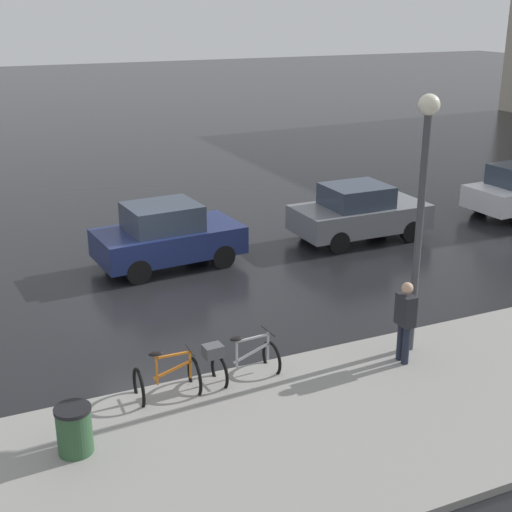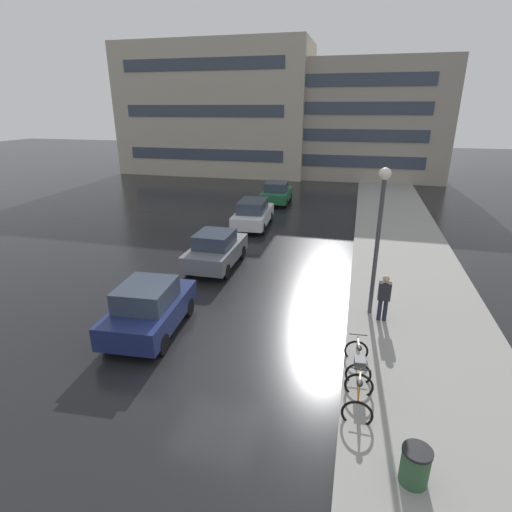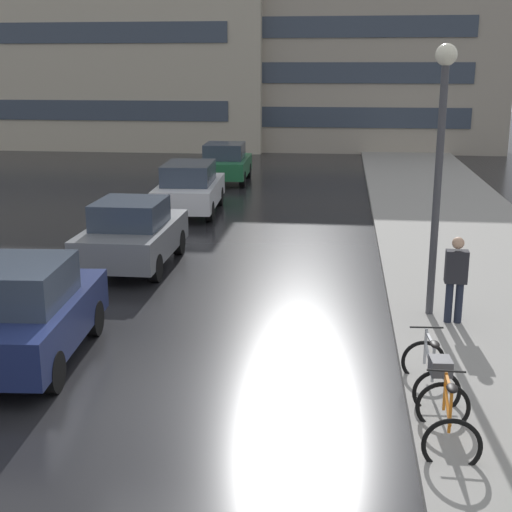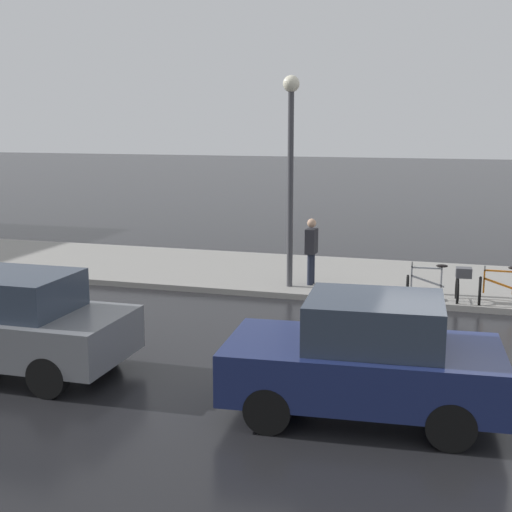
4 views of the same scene
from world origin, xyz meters
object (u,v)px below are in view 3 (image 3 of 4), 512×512
streetlamp (440,144)px  car_navy (21,313)px  pedestrian (456,278)px  bicycle_nearest (447,423)px  car_green (225,163)px  car_grey (133,234)px  car_white (190,188)px  bicycle_second (432,372)px

streetlamp → car_navy: bearing=-157.9°
pedestrian → streetlamp: 2.44m
bicycle_nearest → streetlamp: size_ratio=0.21×
bicycle_nearest → pedestrian: size_ratio=0.62×
car_green → pedestrian: pedestrian is taller
bicycle_nearest → streetlamp: (0.33, 4.91, 2.97)m
streetlamp → pedestrian: bearing=-50.2°
bicycle_nearest → streetlamp: 5.75m
car_grey → pedestrian: 7.91m
bicycle_nearest → streetlamp: bearing=86.1°
car_navy → car_white: (0.16, 12.37, 0.00)m
car_navy → car_green: 18.87m
car_grey → streetlamp: size_ratio=0.77×
bicycle_second → pedestrian: (0.74, 3.10, 0.51)m
car_navy → car_white: bearing=89.3°
bicycle_nearest → streetlamp: streetlamp is taller
car_navy → streetlamp: streetlamp is taller
bicycle_second → pedestrian: size_ratio=0.81×
bicycle_nearest → car_green: (-6.29, 20.97, 0.41)m
car_green → bicycle_nearest: bearing=-73.3°
bicycle_second → car_green: 20.59m
car_navy → bicycle_nearest: bearing=-17.8°
car_grey → pedestrian: bearing=-26.0°
pedestrian → bicycle_nearest: bearing=-99.0°
bicycle_second → car_green: size_ratio=0.37×
bicycle_second → car_white: bearing=115.9°
car_white → car_green: (0.11, 6.49, -0.03)m
car_navy → pedestrian: size_ratio=2.22×
car_green → streetlamp: 17.56m
bicycle_second → car_green: car_green is taller
car_navy → car_grey: (0.15, 5.82, -0.03)m
pedestrian → car_white: bearing=125.3°
car_green → car_grey: bearing=-90.5°
car_green → bicycle_second: bearing=-72.3°
bicycle_second → car_white: size_ratio=0.32×
car_grey → car_white: bearing=89.9°
car_navy → streetlamp: (6.88, 2.80, 2.53)m
car_white → streetlamp: bearing=-54.9°
bicycle_nearest → car_navy: (-6.55, 2.11, 0.44)m
car_green → pedestrian: (6.99, -16.51, 0.18)m
car_white → pedestrian: size_ratio=2.51×
car_green → streetlamp: (6.62, -16.06, 2.56)m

